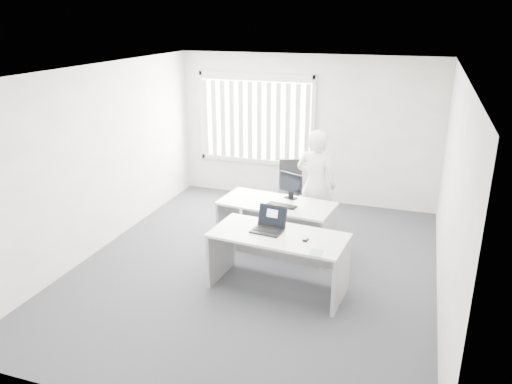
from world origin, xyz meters
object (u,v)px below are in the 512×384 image
(monitor, at_px, (291,186))
(desk_far, at_px, (276,216))
(office_chair, at_px, (291,198))
(person, at_px, (316,185))
(laptop, at_px, (267,221))
(desk_near, at_px, (278,250))

(monitor, bearing_deg, desk_far, -99.62)
(office_chair, distance_m, monitor, 1.48)
(monitor, bearing_deg, person, 75.55)
(desk_far, distance_m, laptop, 1.18)
(laptop, height_order, monitor, monitor)
(desk_near, relative_size, desk_far, 1.01)
(office_chair, height_order, person, person)
(desk_far, relative_size, person, 0.99)
(desk_near, xyz_separation_m, office_chair, (-0.53, 2.65, -0.26))
(office_chair, bearing_deg, laptop, -101.45)
(desk_far, xyz_separation_m, laptop, (0.19, -1.10, 0.39))
(person, distance_m, laptop, 1.77)
(desk_far, height_order, person, person)
(laptop, bearing_deg, office_chair, 104.87)
(desk_far, height_order, office_chair, office_chair)
(office_chair, bearing_deg, desk_far, -102.94)
(desk_near, bearing_deg, desk_far, 112.83)
(desk_far, bearing_deg, monitor, 64.05)
(desk_near, distance_m, office_chair, 2.71)
(office_chair, distance_m, laptop, 2.72)
(desk_near, bearing_deg, office_chair, 106.53)
(laptop, distance_m, monitor, 1.35)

